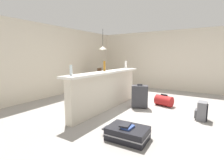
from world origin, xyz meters
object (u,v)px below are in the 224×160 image
object	(u,v)px
bottle_clear	(71,70)
backpack_grey	(202,111)
suitcase_flat_black	(128,133)
duffel_bag_red	(164,101)
bottle_white	(126,65)
suitcase_upright_charcoal	(140,96)
bottle_amber	(104,66)
dining_chair_far_side	(97,77)
book_stack	(127,126)
dining_chair_near_partition	(115,80)
pendant_lamp	(103,48)
dining_table	(106,75)

from	to	relation	value
bottle_clear	backpack_grey	distance (m)	3.02
suitcase_flat_black	backpack_grey	size ratio (longest dim) A/B	2.00
bottle_clear	duffel_bag_red	size ratio (longest dim) A/B	0.41
bottle_white	suitcase_flat_black	world-z (taller)	bottle_white
bottle_white	suitcase_upright_charcoal	distance (m)	1.35
bottle_clear	bottle_white	size ratio (longest dim) A/B	0.91
bottle_amber	dining_chair_far_side	size ratio (longest dim) A/B	0.29
bottle_clear	book_stack	xyz separation A→B (m)	(-0.06, -1.34, -0.89)
bottle_clear	bottle_amber	distance (m)	1.25
dining_chair_near_partition	dining_chair_far_side	size ratio (longest dim) A/B	1.00
bottle_amber	dining_chair_far_side	xyz separation A→B (m)	(2.07, 1.81, -0.65)
dining_chair_near_partition	pendant_lamp	distance (m)	1.39
bottle_amber	bottle_white	world-z (taller)	bottle_amber
backpack_grey	suitcase_upright_charcoal	bearing A→B (deg)	86.17
dining_chair_far_side	suitcase_flat_black	bearing A→B (deg)	-136.43
suitcase_flat_black	backpack_grey	xyz separation A→B (m)	(1.69, -1.00, 0.09)
bottle_white	book_stack	world-z (taller)	bottle_white
backpack_grey	suitcase_upright_charcoal	world-z (taller)	suitcase_upright_charcoal
dining_chair_far_side	bottle_white	bearing A→B (deg)	-114.77
dining_table	suitcase_flat_black	bearing A→B (deg)	-140.42
duffel_bag_red	bottle_white	bearing A→B (deg)	83.87
bottle_amber	dining_table	world-z (taller)	bottle_amber
pendant_lamp	dining_table	bearing A→B (deg)	-66.51
bottle_white	dining_chair_near_partition	size ratio (longest dim) A/B	0.26
pendant_lamp	duffel_bag_red	distance (m)	3.30
dining_chair_near_partition	bottle_amber	bearing A→B (deg)	-157.12
book_stack	suitcase_upright_charcoal	bearing A→B (deg)	16.59
dining_chair_far_side	suitcase_upright_charcoal	bearing A→B (deg)	-120.41
dining_chair_near_partition	book_stack	bearing A→B (deg)	-145.99
dining_chair_far_side	backpack_grey	size ratio (longest dim) A/B	2.21
dining_chair_far_side	suitcase_upright_charcoal	size ratio (longest dim) A/B	1.39
dining_chair_far_side	suitcase_upright_charcoal	xyz separation A→B (m)	(-1.54, -2.63, -0.19)
bottle_amber	pendant_lamp	size ratio (longest dim) A/B	0.32
dining_chair_far_side	book_stack	world-z (taller)	dining_chair_far_side
bottle_clear	suitcase_upright_charcoal	distance (m)	2.11
bottle_amber	duffel_bag_red	world-z (taller)	bottle_amber
duffel_bag_red	suitcase_upright_charcoal	distance (m)	0.79
bottle_white	dining_chair_far_side	world-z (taller)	bottle_white
bottle_white	backpack_grey	bearing A→B (deg)	-108.92
duffel_bag_red	dining_chair_far_side	bearing A→B (deg)	72.68
bottle_clear	pendant_lamp	world-z (taller)	pendant_lamp
bottle_white	dining_chair_near_partition	world-z (taller)	bottle_white
dining_chair_near_partition	pendant_lamp	world-z (taller)	pendant_lamp
backpack_grey	bottle_amber	bearing A→B (deg)	100.04
suitcase_upright_charcoal	bottle_clear	bearing A→B (deg)	155.89
suitcase_flat_black	dining_table	bearing A→B (deg)	39.58
duffel_bag_red	dining_table	bearing A→B (deg)	71.72
dining_table	backpack_grey	size ratio (longest dim) A/B	2.62
bottle_amber	suitcase_upright_charcoal	distance (m)	1.28
backpack_grey	book_stack	size ratio (longest dim) A/B	1.73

